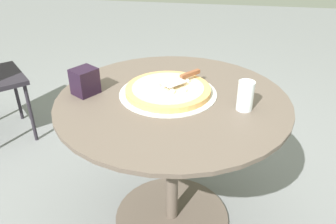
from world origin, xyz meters
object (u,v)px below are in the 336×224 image
Objects in this scene: napkin_dispenser at (85,81)px; drinking_cup at (245,96)px; pizza_server at (182,78)px; pizza_on_tray at (168,90)px; patio_table at (172,138)px.

drinking_cup is at bearing -60.44° from napkin_dispenser.
pizza_on_tray is at bearing 46.32° from pizza_server.
patio_table is 8.73× the size of napkin_dispenser.
pizza_on_tray is (0.03, -0.04, 0.22)m from patio_table.
drinking_cup is (-0.32, 0.09, 0.05)m from pizza_on_tray.
patio_table is 0.46m from napkin_dispenser.
patio_table is 0.28m from pizza_server.
drinking_cup is at bearing 170.16° from patio_table.
patio_table is at bearing -9.84° from drinking_cup.
pizza_on_tray is 2.22× the size of pizza_server.
napkin_dispenser is (0.35, 0.05, 0.04)m from pizza_on_tray.
pizza_on_tray is 0.34m from drinking_cup.
patio_table is 0.40m from drinking_cup.
pizza_server reaches higher than pizza_on_tray.
drinking_cup is 1.06× the size of napkin_dispenser.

